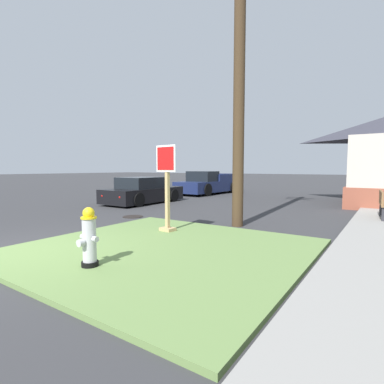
% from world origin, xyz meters
% --- Properties ---
extents(ground_plane, '(160.00, 160.00, 0.00)m').
position_xyz_m(ground_plane, '(0.00, 0.00, 0.00)').
color(ground_plane, '#333335').
extents(grass_corner_patch, '(5.45, 5.28, 0.08)m').
position_xyz_m(grass_corner_patch, '(2.22, 1.83, 0.04)').
color(grass_corner_patch, '#668447').
rests_on(grass_corner_patch, ground).
extents(fire_hydrant, '(0.38, 0.34, 0.97)m').
position_xyz_m(fire_hydrant, '(1.96, 0.26, 0.54)').
color(fire_hydrant, black).
rests_on(fire_hydrant, grass_corner_patch).
extents(stop_sign, '(0.67, 0.32, 2.18)m').
position_xyz_m(stop_sign, '(1.30, 3.11, 1.11)').
color(stop_sign, tan).
rests_on(stop_sign, grass_corner_patch).
extents(manhole_cover, '(0.70, 0.70, 0.02)m').
position_xyz_m(manhole_cover, '(-1.35, 4.52, 0.01)').
color(manhole_cover, black).
rests_on(manhole_cover, ground).
extents(parked_sedan_black, '(1.98, 4.17, 1.25)m').
position_xyz_m(parked_sedan_black, '(-3.89, 7.72, 0.54)').
color(parked_sedan_black, black).
rests_on(parked_sedan_black, ground).
extents(pickup_truck_navy, '(2.26, 5.23, 1.48)m').
position_xyz_m(pickup_truck_navy, '(-3.92, 13.92, 0.62)').
color(pickup_truck_navy, '#19234C').
rests_on(pickup_truck_navy, ground).
extents(utility_pole, '(1.52, 0.32, 9.92)m').
position_xyz_m(utility_pole, '(2.35, 5.05, 5.12)').
color(utility_pole, '#42301E').
rests_on(utility_pole, ground).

